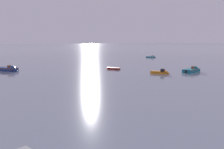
{
  "coord_description": "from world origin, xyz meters",
  "views": [
    {
      "loc": [
        -27.58,
        -1.29,
        7.8
      ],
      "look_at": [
        -1.78,
        39.72,
        0.48
      ],
      "focal_mm": 37.43,
      "sensor_mm": 36.0,
      "label": 1
    }
  ],
  "objects_px": {
    "motorboat_moored_1": "(10,70)",
    "rowboat_moored_0": "(113,69)",
    "motorboat_moored_4": "(193,71)",
    "motorboat_moored_2": "(162,73)",
    "motorboat_moored_3": "(152,57)"
  },
  "relations": [
    {
      "from": "motorboat_moored_4",
      "to": "rowboat_moored_0",
      "type": "bearing_deg",
      "value": 121.24
    },
    {
      "from": "motorboat_moored_2",
      "to": "rowboat_moored_0",
      "type": "distance_m",
      "value": 13.61
    },
    {
      "from": "rowboat_moored_0",
      "to": "motorboat_moored_3",
      "type": "bearing_deg",
      "value": -87.72
    },
    {
      "from": "rowboat_moored_0",
      "to": "motorboat_moored_3",
      "type": "xyz_separation_m",
      "value": [
        35.81,
        25.18,
        0.07
      ]
    },
    {
      "from": "rowboat_moored_0",
      "to": "motorboat_moored_2",
      "type": "bearing_deg",
      "value": 169.22
    },
    {
      "from": "motorboat_moored_1",
      "to": "motorboat_moored_2",
      "type": "relative_size",
      "value": 1.56
    },
    {
      "from": "rowboat_moored_0",
      "to": "motorboat_moored_4",
      "type": "relative_size",
      "value": 0.63
    },
    {
      "from": "motorboat_moored_1",
      "to": "motorboat_moored_2",
      "type": "height_order",
      "value": "motorboat_moored_1"
    },
    {
      "from": "motorboat_moored_3",
      "to": "motorboat_moored_2",
      "type": "bearing_deg",
      "value": -82.98
    },
    {
      "from": "rowboat_moored_0",
      "to": "motorboat_moored_3",
      "type": "relative_size",
      "value": 1.0
    },
    {
      "from": "motorboat_moored_2",
      "to": "rowboat_moored_0",
      "type": "bearing_deg",
      "value": 163.48
    },
    {
      "from": "motorboat_moored_1",
      "to": "motorboat_moored_2",
      "type": "bearing_deg",
      "value": 19.27
    },
    {
      "from": "motorboat_moored_1",
      "to": "motorboat_moored_4",
      "type": "bearing_deg",
      "value": 24.63
    },
    {
      "from": "motorboat_moored_1",
      "to": "rowboat_moored_0",
      "type": "bearing_deg",
      "value": 33.84
    },
    {
      "from": "motorboat_moored_1",
      "to": "motorboat_moored_3",
      "type": "height_order",
      "value": "motorboat_moored_1"
    }
  ]
}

